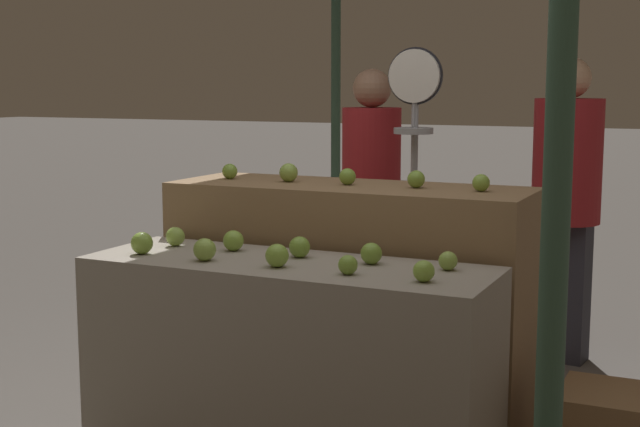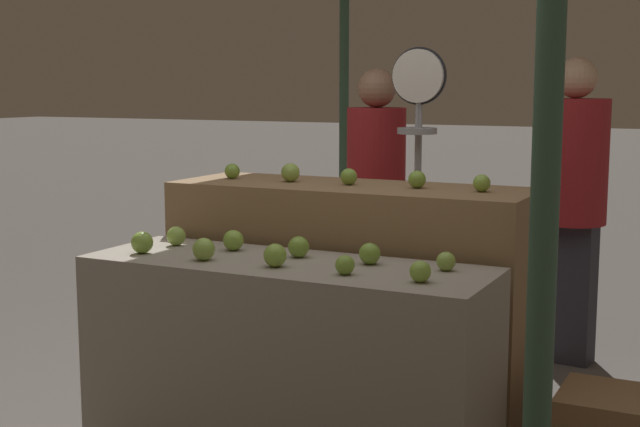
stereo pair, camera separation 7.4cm
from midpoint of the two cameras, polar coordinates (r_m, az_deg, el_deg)
display_counter_front at (r=3.54m, az=-1.53°, el=-9.91°), size 1.61×0.55×0.85m
display_counter_back at (r=4.03m, az=2.48°, el=-5.90°), size 1.61×0.55×1.09m
apple_front_0 at (r=3.66m, az=-10.75°, el=-1.84°), size 0.09×0.09×0.09m
apple_front_1 at (r=3.48m, az=-6.85°, el=-2.28°), size 0.09×0.09×0.09m
apple_front_2 at (r=3.33m, az=-2.25°, el=-2.70°), size 0.09×0.09×0.09m
apple_front_3 at (r=3.20m, az=2.28°, el=-3.31°), size 0.07×0.07×0.07m
apple_front_4 at (r=3.10m, az=7.12°, el=-3.71°), size 0.08×0.08×0.08m
apple_front_5 at (r=3.82m, az=-8.64°, el=-1.44°), size 0.08×0.08×0.08m
apple_front_6 at (r=3.67m, az=-4.99°, el=-1.73°), size 0.09×0.09×0.09m
apple_front_7 at (r=3.51m, az=-0.74°, el=-2.16°), size 0.08×0.08×0.08m
apple_front_8 at (r=3.39m, az=3.83°, el=-2.58°), size 0.08×0.08×0.08m
apple_front_9 at (r=3.30m, az=8.71°, el=-3.05°), size 0.07×0.07×0.07m
apple_back_0 at (r=4.20m, az=-5.13°, el=2.71°), size 0.07×0.07×0.07m
apple_back_1 at (r=4.05m, az=-1.38°, el=2.64°), size 0.08×0.08×0.08m
apple_back_2 at (r=3.92m, az=2.40°, el=2.37°), size 0.07×0.07×0.07m
apple_back_3 at (r=3.82m, az=6.79°, el=2.18°), size 0.08×0.08×0.08m
apple_back_4 at (r=3.73m, az=10.87°, el=1.92°), size 0.07×0.07×0.07m
produce_scale at (r=4.53m, az=6.74°, el=4.69°), size 0.29×0.20×1.72m
person_vendor_at_scale at (r=4.97m, az=4.03°, el=1.39°), size 0.35×0.35×1.62m
person_customer_left at (r=5.05m, az=16.25°, el=1.47°), size 0.42×0.42×1.68m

